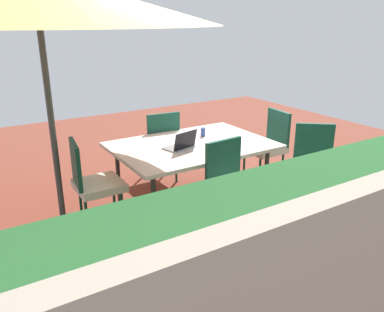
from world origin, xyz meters
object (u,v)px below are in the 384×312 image
chair_south (160,143)px  chair_north (232,184)px  laptop (181,145)px  chair_west (268,143)px  chair_northwest (314,163)px  cup (203,132)px  dining_table (192,148)px  chair_east (93,181)px

chair_south → chair_north: 1.61m
chair_south → laptop: chair_south is taller
chair_west → chair_north: same height
chair_northwest → laptop: 1.54m
cup → chair_south: bearing=-64.0°
chair_northwest → dining_table: bearing=-178.3°
chair_northwest → laptop: bearing=-171.1°
chair_northwest → cup: bearing=167.9°
laptop → cup: size_ratio=3.45×
laptop → chair_north: bearing=87.4°
chair_south → chair_west: 1.43m
dining_table → cup: (-0.28, -0.19, 0.10)m
chair_east → laptop: size_ratio=2.64×
chair_northwest → chair_south: bearing=163.6°
dining_table → cup: bearing=-145.7°
chair_west → cup: 0.96m
chair_east → dining_table: bearing=-82.0°
chair_south → chair_northwest: bearing=131.1°
chair_south → laptop: size_ratio=2.64×
chair_west → chair_north: bearing=-50.2°
laptop → chair_west: bearing=169.1°
chair_south → chair_north: (0.03, 1.61, 0.00)m
dining_table → chair_west: bearing=179.6°
chair_west → chair_northwest: bearing=1.5°
chair_south → chair_north: size_ratio=1.00×
laptop → chair_south: bearing=-116.3°
chair_west → cup: chair_west is taller
chair_east → chair_north: size_ratio=1.00×
chair_northwest → chair_north: (1.16, -0.02, 0.00)m
laptop → cup: laptop is taller
chair_north → cup: chair_north is taller
dining_table → cup: size_ratio=16.59×
dining_table → chair_northwest: size_ratio=1.82×
dining_table → laptop: bearing=24.0°
chair_east → laptop: bearing=-87.0°
laptop → cup: (-0.48, -0.28, 0.01)m
chair_south → laptop: bearing=84.4°
chair_south → chair_west: bearing=152.9°
cup → chair_north: bearing=72.4°
laptop → cup: bearing=-164.0°
dining_table → laptop: laptop is taller
dining_table → chair_east: size_ratio=1.82×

